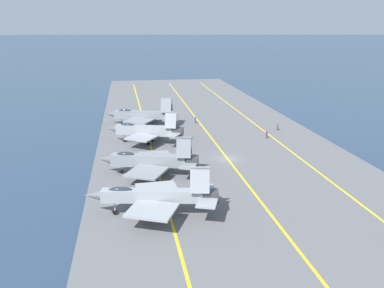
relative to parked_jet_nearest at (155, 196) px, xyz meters
The scene contains 12 objects.
ground_plane 24.93m from the parked_jet_nearest, 35.21° to the right, with size 2000.00×2000.00×0.00m, color navy.
carrier_deck 24.91m from the parked_jet_nearest, 35.21° to the right, with size 218.28×46.77×0.40m, color slate.
deck_stripe_foul_line 33.94m from the parked_jet_nearest, 53.30° to the right, with size 196.45×0.36×0.01m, color yellow.
deck_stripe_centerline 24.89m from the parked_jet_nearest, 35.21° to the right, with size 196.45×0.36×0.01m, color yellow.
deck_stripe_edge_line 20.44m from the parked_jet_nearest, ahead, with size 196.45×0.36×0.01m, color yellow.
parked_jet_nearest is the anchor object (origin of this frame).
parked_jet_second 14.51m from the parked_jet_nearest, ahead, with size 13.64×15.96×6.14m.
parked_jet_third 32.44m from the parked_jet_nearest, ahead, with size 12.22×15.72×6.51m.
parked_jet_fourth 48.37m from the parked_jet_nearest, ahead, with size 13.67×17.29×6.60m.
crew_blue_vest 49.56m from the parked_jet_nearest, 15.41° to the right, with size 0.30×0.40×1.73m.
crew_brown_vest 48.85m from the parked_jet_nearest, 38.46° to the right, with size 0.42×0.32×1.74m.
crew_purple_vest 41.20m from the parked_jet_nearest, 38.58° to the right, with size 0.36×0.44×1.71m.
Camera 1 is at (-66.65, 17.17, 23.29)m, focal length 38.00 mm.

